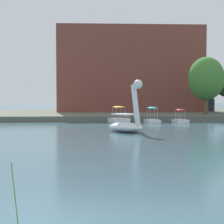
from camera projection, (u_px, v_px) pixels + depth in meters
name	position (u px, v px, depth m)	size (l,w,h in m)	color
shore_bank_far	(82.00, 114.00, 41.25)	(111.14, 21.51, 0.56)	#5B6051
swan_boat	(127.00, 121.00, 21.03)	(2.93, 2.98, 3.51)	white
pedal_boat_orange	(119.00, 118.00, 29.48)	(1.98, 2.63, 1.59)	white
pedal_boat_cyan	(152.00, 118.00, 29.21)	(1.29, 2.01, 1.53)	white
pedal_boat_red	(180.00, 119.00, 29.34)	(1.26, 1.96, 1.33)	white
tree_sapling_by_fence	(206.00, 79.00, 34.20)	(4.07, 3.91, 6.35)	brown
bicycle_parked	(130.00, 112.00, 32.54)	(1.80, 0.39, 0.76)	black
parked_van	(196.00, 104.00, 43.75)	(5.01, 2.48, 1.79)	#1E232D
apartment_block	(129.00, 71.00, 44.90)	(19.82, 8.18, 11.58)	brown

